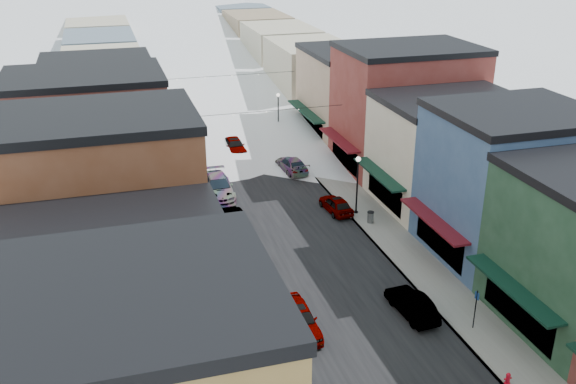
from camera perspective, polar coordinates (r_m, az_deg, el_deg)
road at (r=77.84m, az=-6.34°, el=6.55°), size 10.00×160.00×0.01m
sidewalk_left at (r=77.01m, az=-11.20°, el=6.12°), size 3.20×160.00×0.15m
sidewalk_right at (r=79.18m, az=-1.61°, el=7.02°), size 3.20×160.00×0.15m
curb_left at (r=77.15m, az=-10.05°, el=6.24°), size 0.10×160.00×0.15m
curb_right at (r=78.81m, az=-2.71°, el=6.92°), size 0.10×160.00×0.15m
bldg_l_cream at (r=31.18m, az=-14.66°, el=-10.98°), size 11.30×8.20×9.50m
bldg_l_brick_near at (r=37.50m, az=-16.26°, el=-2.49°), size 12.30×8.20×12.50m
bldg_l_grayblue at (r=45.99m, az=-15.66°, el=-0.01°), size 11.30×9.20×9.00m
bldg_l_brick_far at (r=54.15m, az=-17.15°, el=4.41°), size 13.30×9.20×11.00m
bldg_l_tan at (r=63.87m, az=-16.29°, el=6.79°), size 11.30×11.20×10.00m
bldg_r_blue at (r=46.36m, az=19.08°, el=0.75°), size 11.30×9.20×10.50m
bldg_r_cream at (r=53.90m, az=14.08°, el=3.54°), size 12.30×9.20×9.00m
bldg_r_brick_far at (r=61.29m, az=10.44°, el=7.40°), size 13.30×9.20×11.50m
bldg_r_tan at (r=69.92m, az=6.00°, el=8.72°), size 11.30×11.20×9.50m
distant_blocks at (r=99.09m, az=-8.94°, el=12.32°), size 34.00×55.00×8.00m
overhead_cables at (r=64.37m, az=-4.51°, el=8.86°), size 16.40×15.04×0.04m
car_silver_sedan at (r=37.39m, az=0.92°, el=-11.18°), size 1.93×4.73×1.61m
car_dark_hatch at (r=48.83m, az=-4.77°, el=-2.68°), size 1.90×4.54×1.46m
car_silver_wagon at (r=55.12m, az=-6.25°, el=0.49°), size 2.59×5.98×1.71m
car_green_sedan at (r=39.52m, az=10.96°, el=-9.76°), size 1.79×4.35×1.40m
car_gray_suv at (r=51.96m, az=4.29°, el=-1.09°), size 1.96×4.10×1.35m
car_black_sedan at (r=60.28m, az=0.34°, el=2.46°), size 2.40×4.94×1.39m
car_lane_silver at (r=65.39m, az=-4.80°, el=4.14°), size 2.01×4.73×1.59m
car_lane_white at (r=92.05m, az=-6.73°, el=9.62°), size 3.06×6.13×1.67m
fire_hydrant at (r=35.45m, az=18.95°, el=-15.47°), size 0.41×0.31×0.69m
parking_sign at (r=38.50m, az=16.34°, el=-9.72°), size 0.07×0.34×2.47m
trash_can at (r=50.17m, az=7.34°, el=-2.22°), size 0.53×0.53×0.90m
streetlamp_near at (r=50.71m, az=6.20°, el=1.26°), size 0.40×0.40×4.77m
streetlamp_far at (r=70.15m, az=-0.88°, el=7.44°), size 0.38×0.38×4.58m
snow_pile_mid at (r=41.73m, az=-2.31°, el=-7.81°), size 2.26×2.59×0.95m
snow_pile_far at (r=50.38m, az=-5.56°, el=-2.14°), size 2.54×2.76×1.07m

